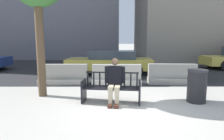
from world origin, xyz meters
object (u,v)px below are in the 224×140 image
object	(u,v)px
jersey_barrier_right	(173,76)
trash_bin	(198,86)
jersey_barrier_centre	(117,76)
car_taxi_near	(111,62)
street_bench	(112,89)
seated_person	(115,80)
jersey_barrier_left	(64,76)

from	to	relation	value
jersey_barrier_right	trash_bin	world-z (taller)	trash_bin
jersey_barrier_centre	car_taxi_near	distance (m)	2.90
street_bench	seated_person	xyz separation A→B (m)	(0.10, -0.07, 0.29)
jersey_barrier_left	trash_bin	distance (m)	5.16
jersey_barrier_left	car_taxi_near	bearing A→B (deg)	55.24
car_taxi_near	trash_bin	distance (m)	5.86
street_bench	trash_bin	bearing A→B (deg)	1.04
seated_person	jersey_barrier_left	bearing A→B (deg)	129.36
street_bench	seated_person	world-z (taller)	seated_person
jersey_barrier_right	trash_bin	distance (m)	2.57
jersey_barrier_left	jersey_barrier_right	xyz separation A→B (m)	(4.57, 0.11, 0.00)
street_bench	car_taxi_near	size ratio (longest dim) A/B	0.37
jersey_barrier_centre	jersey_barrier_left	world-z (taller)	same
jersey_barrier_centre	jersey_barrier_right	xyz separation A→B (m)	(2.35, 0.19, 0.00)
seated_person	car_taxi_near	world-z (taller)	seated_person
street_bench	trash_bin	distance (m)	2.53
street_bench	jersey_barrier_centre	size ratio (longest dim) A/B	0.87
seated_person	jersey_barrier_left	distance (m)	3.34
seated_person	trash_bin	xyz separation A→B (m)	(2.43, 0.11, -0.20)
jersey_barrier_centre	trash_bin	bearing A→B (deg)	-45.70
jersey_barrier_left	trash_bin	world-z (taller)	trash_bin
street_bench	jersey_barrier_centre	xyz separation A→B (m)	(0.21, 2.42, -0.06)
street_bench	jersey_barrier_right	distance (m)	3.66
seated_person	jersey_barrier_right	world-z (taller)	seated_person
jersey_barrier_centre	car_taxi_near	world-z (taller)	car_taxi_near
car_taxi_near	street_bench	bearing A→B (deg)	-89.16
jersey_barrier_left	trash_bin	size ratio (longest dim) A/B	2.07
car_taxi_near	trash_bin	bearing A→B (deg)	-63.59
trash_bin	street_bench	bearing A→B (deg)	-178.96
car_taxi_near	jersey_barrier_centre	bearing A→B (deg)	-84.26
jersey_barrier_centre	jersey_barrier_right	world-z (taller)	same
jersey_barrier_left	jersey_barrier_right	world-z (taller)	same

